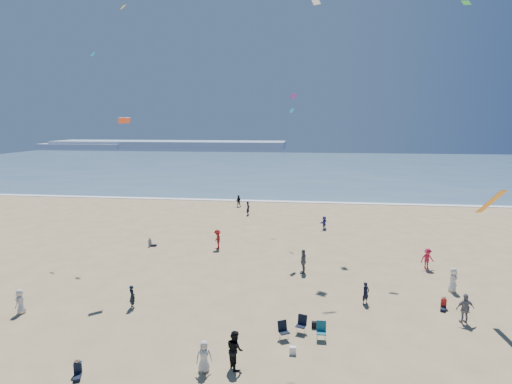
# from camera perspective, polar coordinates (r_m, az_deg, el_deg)

# --- Properties ---
(ocean) EXTENTS (220.00, 100.00, 0.06)m
(ocean) POSITION_cam_1_polar(r_m,az_deg,el_deg) (109.15, 4.64, 3.71)
(ocean) COLOR #476B84
(ocean) RESTS_ON ground
(surf_line) EXTENTS (220.00, 1.20, 0.08)m
(surf_line) POSITION_cam_1_polar(r_m,az_deg,el_deg) (59.75, 2.50, -1.33)
(surf_line) COLOR white
(surf_line) RESTS_ON ground
(headland_far) EXTENTS (110.00, 20.00, 3.20)m
(headland_far) POSITION_cam_1_polar(r_m,az_deg,el_deg) (194.76, -12.36, 6.66)
(headland_far) COLOR #7A8EA8
(headland_far) RESTS_ON ground
(headland_near) EXTENTS (40.00, 14.00, 2.00)m
(headland_near) POSITION_cam_1_polar(r_m,az_deg,el_deg) (207.15, -23.38, 6.10)
(headland_near) COLOR #7A8EA8
(headland_near) RESTS_ON ground
(standing_flyers) EXTENTS (34.11, 52.32, 1.93)m
(standing_flyers) POSITION_cam_1_polar(r_m,az_deg,el_deg) (30.34, 7.00, -10.99)
(standing_flyers) COLOR silver
(standing_flyers) RESTS_ON ground
(seated_group) EXTENTS (24.31, 29.22, 0.84)m
(seated_group) POSITION_cam_1_polar(r_m,az_deg,el_deg) (22.39, -0.12, -20.12)
(seated_group) COLOR white
(seated_group) RESTS_ON ground
(chair_cluster) EXTENTS (2.71, 1.58, 1.00)m
(chair_cluster) POSITION_cam_1_polar(r_m,az_deg,el_deg) (23.15, 6.60, -18.89)
(chair_cluster) COLOR black
(chair_cluster) RESTS_ON ground
(white_tote) EXTENTS (0.35, 0.20, 0.40)m
(white_tote) POSITION_cam_1_polar(r_m,az_deg,el_deg) (21.89, 5.27, -21.60)
(white_tote) COLOR white
(white_tote) RESTS_ON ground
(black_backpack) EXTENTS (0.30, 0.22, 0.38)m
(black_backpack) POSITION_cam_1_polar(r_m,az_deg,el_deg) (24.32, 8.31, -18.26)
(black_backpack) COLOR black
(black_backpack) RESTS_ON ground
(navy_bag) EXTENTS (0.28, 0.18, 0.34)m
(navy_bag) POSITION_cam_1_polar(r_m,az_deg,el_deg) (29.12, 27.85, -14.48)
(navy_bag) COLOR black
(navy_bag) RESTS_ON ground
(kites_aloft) EXTENTS (38.89, 42.54, 29.45)m
(kites_aloft) POSITION_cam_1_polar(r_m,az_deg,el_deg) (27.01, 19.72, 16.39)
(kites_aloft) COLOR white
(kites_aloft) RESTS_ON ground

